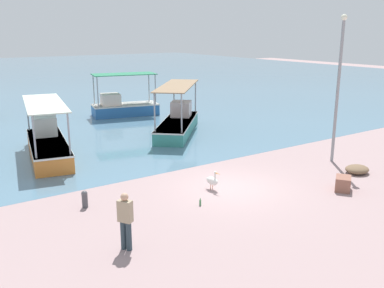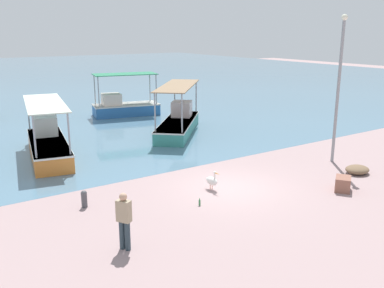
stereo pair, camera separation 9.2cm
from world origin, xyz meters
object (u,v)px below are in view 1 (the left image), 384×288
Objects in this scene: fishing_boat_near_right at (123,106)px; pelican at (212,181)px; fishing_boat_far_left at (178,122)px; fishing_boat_outer at (48,143)px; fisherman_standing at (125,220)px; mooring_bollard at (85,198)px; lamp_post at (338,83)px; glass_bottle at (200,202)px; cargo_crate at (343,184)px; net_pile at (357,169)px.

fishing_boat_near_right reaches higher than pelican.
fishing_boat_far_left is at bearing -86.50° from fishing_boat_near_right.
fisherman_standing is at bearing -94.40° from fishing_boat_outer.
fishing_boat_outer is at bearing 84.07° from mooring_bollard.
fisherman_standing reaches higher than pelican.
lamp_post is 8.99m from glass_bottle.
cargo_crate is at bearing -53.51° from fishing_boat_outer.
cargo_crate is at bearing -18.78° from glass_bottle.
net_pile is 1.41× the size of cargo_crate.
fisherman_standing is (-0.81, -10.56, 0.24)m from fishing_boat_outer.
fisherman_standing is 1.56× the size of net_pile.
glass_bottle is at bearing -141.57° from pelican.
fisherman_standing is at bearing -91.29° from mooring_bollard.
lamp_post reaches higher than pelican.
fishing_boat_far_left is 11.79m from cargo_crate.
lamp_post is 12.26m from fisherman_standing.
fishing_boat_far_left is at bearing 41.99° from mooring_bollard.
net_pile is at bearing -16.41° from pelican.
cargo_crate reaches higher than net_pile.
cargo_crate is at bearing -88.29° from fishing_boat_near_right.
pelican is at bearing -114.23° from fishing_boat_far_left.
fishing_boat_near_right is at bearing 45.23° from fishing_boat_outer.
net_pile is 4.01× the size of glass_bottle.
fishing_boat_far_left is 1.22× the size of fishing_boat_near_right.
net_pile is 2.43m from cargo_crate.
net_pile is (11.16, 0.54, -0.73)m from fisherman_standing.
glass_bottle is (-8.20, -0.89, -3.59)m from lamp_post.
fishing_boat_near_right is 4.58× the size of net_pile.
fishing_boat_near_right is 18.40× the size of glass_bottle.
net_pile is (11.09, -2.97, -0.15)m from mooring_bollard.
fishing_boat_far_left is at bearing 107.84° from lamp_post.
fisherman_standing is (-8.80, -11.36, 0.26)m from fishing_boat_far_left.
mooring_bollard is at bearing 165.02° from net_pile.
pelican is (3.97, -8.14, -0.29)m from fishing_boat_outer.
net_pile reaches higher than glass_bottle.
net_pile is (2.36, -10.82, -0.47)m from fishing_boat_far_left.
fishing_boat_near_right is at bearing 98.95° from net_pile.
net_pile is at bearing -77.68° from fishing_boat_far_left.
lamp_post is 12.17m from mooring_bollard.
fishing_boat_far_left is 9.99m from lamp_post.
fishing_boat_near_right is at bearing 93.50° from fishing_boat_far_left.
lamp_post reaches higher than net_pile.
fishing_boat_outer is (-7.57, -7.63, -0.00)m from fishing_boat_near_right.
lamp_post reaches higher than fishing_boat_near_right.
glass_bottle is at bearing -118.00° from fishing_boat_far_left.
fishing_boat_far_left reaches higher than pelican.
fishing_boat_far_left is 9.80m from pelican.
cargo_crate is at bearing -135.44° from lamp_post.
mooring_bollard is (-8.30, -14.69, -0.34)m from fishing_boat_near_right.
fishing_boat_far_left is 14.37m from fisherman_standing.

